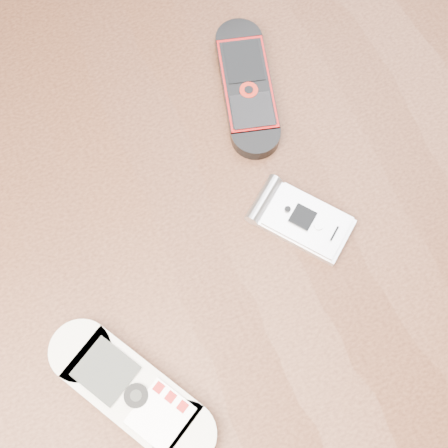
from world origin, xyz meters
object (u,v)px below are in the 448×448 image
(table, at_px, (220,264))
(motorola_razr, at_px, (304,221))
(nokia_black_red, at_px, (247,86))
(nokia_white, at_px, (132,392))

(table, distance_m, motorola_razr, 0.14)
(nokia_black_red, xyz_separation_m, motorola_razr, (-0.01, -0.15, -0.00))
(table, xyz_separation_m, motorola_razr, (0.07, -0.02, 0.11))
(table, relative_size, nokia_black_red, 7.96)
(nokia_black_red, relative_size, motorola_razr, 1.66)
(table, height_order, nokia_black_red, nokia_black_red)
(nokia_white, xyz_separation_m, nokia_black_red, (0.20, 0.22, -0.00))
(table, bearing_deg, motorola_razr, -18.89)
(table, height_order, motorola_razr, motorola_razr)
(nokia_white, bearing_deg, table, 10.77)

